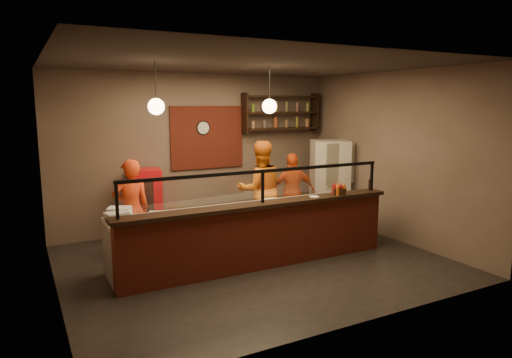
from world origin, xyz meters
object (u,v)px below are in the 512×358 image
red_cooler (146,204)px  pizza_dough (274,201)px  wall_clock (203,128)px  fridge (329,182)px  pepper_mill (369,185)px  cook_left (131,209)px  cook_right (293,192)px  condiment_caddy (339,191)px  cook_mid (260,190)px

red_cooler → pizza_dough: size_ratio=2.51×
wall_clock → fridge: 2.95m
wall_clock → pepper_mill: bearing=-52.4°
wall_clock → cook_left: wall_clock is taller
pizza_dough → pepper_mill: size_ratio=2.81×
wall_clock → pepper_mill: (2.10, -2.73, -0.94)m
cook_right → condiment_caddy: cook_right is taller
cook_right → condiment_caddy: 1.75m
pizza_dough → pepper_mill: bearing=-20.0°
cook_mid → cook_right: cook_mid is taller
cook_left → cook_right: bearing=-178.2°
fridge → red_cooler: size_ratio=1.33×
cook_left → pizza_dough: 2.45m
cook_mid → pepper_mill: (1.42, -1.48, 0.21)m
condiment_caddy → pizza_dough: bearing=142.9°
fridge → pepper_mill: fridge is taller
cook_left → cook_mid: size_ratio=0.89×
condiment_caddy → wall_clock: bearing=115.9°
fridge → cook_right: bearing=-151.4°
cook_right → pizza_dough: size_ratio=2.94×
wall_clock → pepper_mill: 3.57m
cook_mid → red_cooler: bearing=-12.9°
wall_clock → cook_mid: bearing=-61.3°
pizza_dough → cook_left: bearing=159.9°
fridge → condiment_caddy: (-1.14, -1.77, 0.21)m
cook_left → cook_right: (3.34, 0.20, -0.04)m
cook_right → red_cooler: 2.95m
cook_left → pizza_dough: size_ratio=3.10×
wall_clock → fridge: wall_clock is taller
pizza_dough → condiment_caddy: bearing=-37.1°
wall_clock → cook_mid: wall_clock is taller
cook_mid → pepper_mill: cook_mid is taller
red_cooler → pepper_mill: red_cooler is taller
red_cooler → cook_left: bearing=-108.1°
condiment_caddy → cook_right: bearing=84.7°
fridge → red_cooler: fridge is taller
red_cooler → pizza_dough: (1.80, -1.83, 0.22)m
cook_right → red_cooler: size_ratio=1.17×
cook_right → pepper_mill: cook_right is taller
fridge → red_cooler: (-3.82, 0.72, -0.23)m
wall_clock → cook_right: (1.52, -1.10, -1.30)m
red_cooler → fridge: bearing=-2.0°
wall_clock → cook_right: 2.28m
red_cooler → cook_mid: bearing=-16.4°
cook_mid → fridge: bearing=-161.2°
red_cooler → pepper_mill: (3.42, -2.42, 0.47)m
fridge → wall_clock: bearing=-177.6°
pizza_dough → condiment_caddy: (0.88, -0.67, 0.21)m
red_cooler → wall_clock: bearing=21.9°
cook_mid → red_cooler: (-2.00, 0.93, -0.26)m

